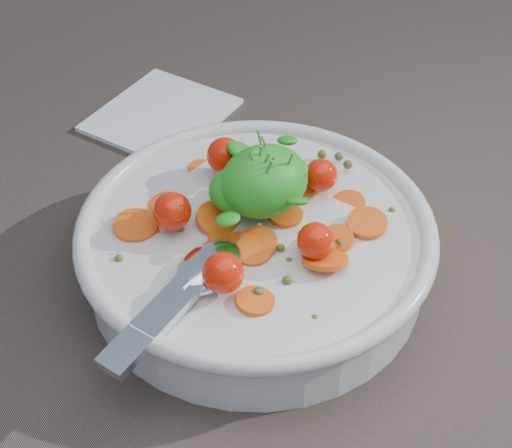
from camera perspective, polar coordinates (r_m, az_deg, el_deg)
ground at (r=0.67m, az=-0.38°, el=-3.82°), size 6.00×6.00×0.00m
bowl at (r=0.65m, az=-0.03°, el=-1.54°), size 0.32×0.29×0.12m
napkin at (r=0.86m, az=-6.92°, el=7.89°), size 0.17×0.16×0.01m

